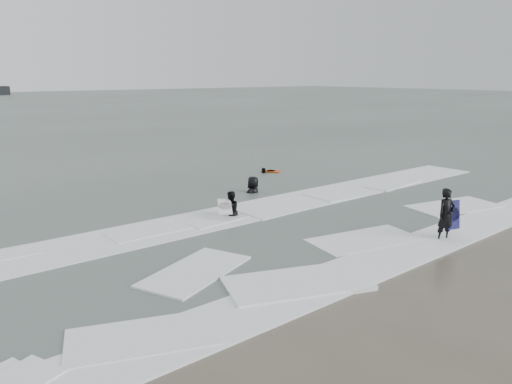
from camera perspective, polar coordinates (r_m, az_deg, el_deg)
ground at (r=15.34m, az=11.90°, el=-7.36°), size 320.00×320.00×0.00m
surfer_centre at (r=17.64m, az=20.67°, el=-5.20°), size 0.74×0.58×1.78m
surfer_wading at (r=19.11m, az=-2.94°, el=-2.94°), size 0.78×0.61×1.58m
surfer_right_near at (r=27.42m, az=0.90°, el=2.06°), size 0.94×0.80×1.51m
surfer_right_far at (r=22.94m, az=-0.33°, el=-0.16°), size 1.14×1.04×1.95m
surf_foam at (r=17.75m, az=2.64°, el=-4.08°), size 30.03×9.06×0.09m
bodyboards at (r=21.00m, az=5.44°, el=-0.09°), size 8.29×13.15×1.25m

